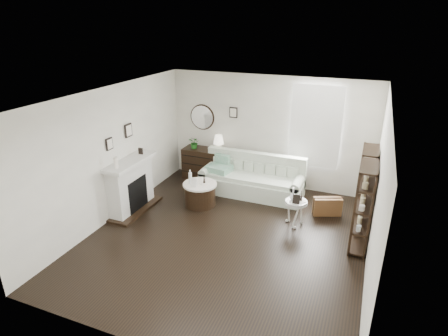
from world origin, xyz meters
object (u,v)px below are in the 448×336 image
at_px(drum_table, 200,194).
at_px(pedestal_table, 296,203).
at_px(dresser, 206,164).
at_px(sofa, 252,181).

distance_m(drum_table, pedestal_table, 2.16).
bearing_deg(pedestal_table, dresser, 150.52).
bearing_deg(dresser, sofa, -16.11).
bearing_deg(dresser, drum_table, -71.06).
relative_size(drum_table, pedestal_table, 1.39).
xyz_separation_m(drum_table, pedestal_table, (2.15, -0.07, 0.23)).
distance_m(dresser, drum_table, 1.50).
height_order(dresser, drum_table, dresser).
relative_size(sofa, drum_table, 3.24).
relative_size(dresser, drum_table, 1.59).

